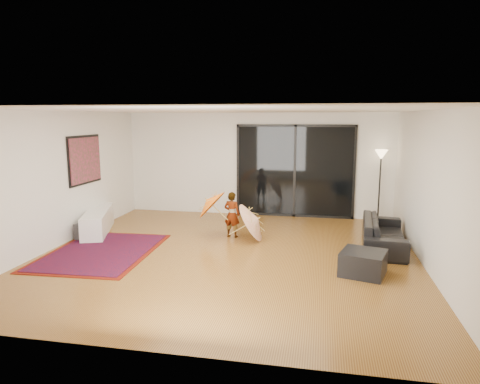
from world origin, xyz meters
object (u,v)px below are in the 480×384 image
(media_console, at_px, (98,221))
(sofa, at_px, (384,233))
(ottoman, at_px, (363,263))
(child, at_px, (232,215))

(media_console, distance_m, sofa, 6.20)
(sofa, height_order, ottoman, sofa)
(media_console, height_order, sofa, sofa)
(ottoman, bearing_deg, child, 145.33)
(sofa, relative_size, child, 2.04)
(ottoman, height_order, child, child)
(ottoman, bearing_deg, sofa, 71.86)
(sofa, bearing_deg, ottoman, 166.43)
(sofa, xyz_separation_m, ottoman, (-0.53, -1.63, -0.10))
(media_console, height_order, ottoman, media_console)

